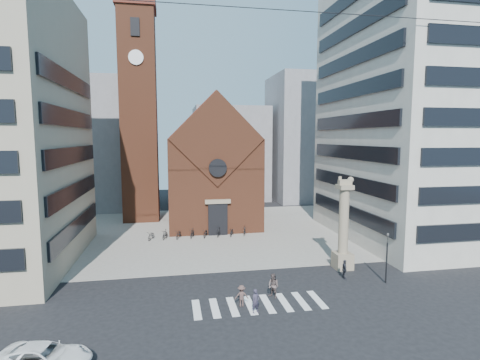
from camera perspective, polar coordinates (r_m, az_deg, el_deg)
name	(u,v)px	position (r m, az deg, el deg)	size (l,w,h in m)	color
ground	(244,289)	(31.57, 0.56, -16.23)	(120.00, 120.00, 0.00)	black
piazza	(216,231)	(49.42, -3.68, -7.76)	(46.00, 30.00, 0.05)	#9C978E
zebra_crossing	(259,304)	(28.99, 2.88, -18.39)	(10.20, 3.20, 0.01)	white
church	(211,167)	(54.06, -4.50, 2.02)	(12.00, 16.65, 18.00)	brown
campanile	(139,113)	(56.85, -15.12, 9.86)	(5.50, 5.50, 31.20)	brown
building_right	(422,105)	(50.34, 26.01, 10.19)	(18.00, 22.00, 32.00)	beige
bg_block_left	(86,144)	(70.09, -22.41, 5.05)	(16.00, 14.00, 22.00)	gray
bg_block_mid	(230,153)	(74.54, -1.51, 4.06)	(14.00, 12.00, 18.00)	gray
bg_block_right	(312,138)	(75.76, 10.96, 6.25)	(16.00, 14.00, 24.00)	gray
lion_column	(343,232)	(36.28, 15.48, -7.68)	(1.63, 1.60, 8.68)	gray
traffic_light	(387,257)	(34.17, 21.46, -10.83)	(0.13, 0.16, 4.30)	black
white_car	(44,358)	(24.10, -27.71, -22.86)	(2.25, 4.87, 1.35)	white
pedestrian_0	(256,301)	(27.45, 2.42, -17.94)	(0.62, 0.41, 1.70)	#312D3E
pedestrian_1	(273,286)	(29.75, 5.11, -15.77)	(0.91, 0.71, 1.88)	#564745
pedestrian_2	(344,269)	(34.47, 15.64, -12.98)	(0.99, 0.41, 1.69)	#26272E
pedestrian_3	(242,296)	(28.38, 0.23, -17.22)	(1.01, 0.58, 1.57)	#4E3834
scooter_0	(151,236)	(46.31, -13.38, -8.23)	(0.67, 1.92, 1.01)	black
scooter_1	(165,234)	(46.23, -11.35, -8.14)	(0.53, 1.87, 1.12)	black
scooter_2	(179,234)	(46.24, -9.32, -8.16)	(0.67, 1.92, 1.01)	black
scooter_3	(192,233)	(46.28, -7.29, -8.04)	(0.53, 1.87, 1.12)	black
scooter_4	(206,233)	(46.41, -5.27, -8.05)	(0.67, 1.92, 1.01)	black
scooter_5	(219,232)	(46.56, -3.26, -7.91)	(0.53, 1.87, 1.12)	black
scooter_6	(232,232)	(46.79, -1.27, -7.90)	(0.67, 1.92, 1.01)	black
scooter_7	(245,231)	(47.06, 0.70, -7.74)	(0.53, 1.87, 1.12)	black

